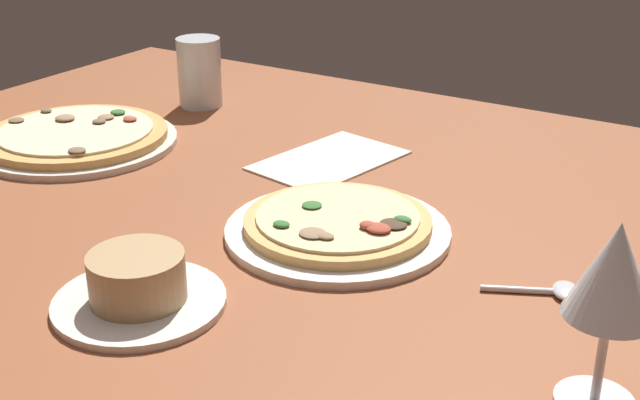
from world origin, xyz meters
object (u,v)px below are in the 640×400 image
water_glass (200,77)px  spoon (554,291)px  ramekin_on_saucer (138,286)px  paper_menu (329,160)px  wine_glass_far (614,277)px  pizza_main (338,226)px  pizza_side (77,137)px

water_glass → spoon: water_glass is taller
ramekin_on_saucer → spoon: 41.65cm
water_glass → paper_menu: water_glass is taller
wine_glass_far → water_glass: bearing=-30.6°
water_glass → spoon: (-71.32, 31.44, -4.58)cm
pizza_main → pizza_side: (48.75, -5.89, 0.04)cm
pizza_side → spoon: 74.63cm
wine_glass_far → spoon: (8.36, -15.67, -11.27)cm
pizza_main → paper_menu: (13.32, -19.98, -1.02)cm
spoon → ramekin_on_saucer: bearing=34.9°
pizza_main → paper_menu: bearing=-56.3°
spoon → water_glass: bearing=-23.8°
pizza_side → spoon: (-74.38, 6.11, -0.75)cm
pizza_side → paper_menu: (-35.43, -14.09, -1.06)cm
water_glass → paper_menu: size_ratio=0.55×
pizza_main → water_glass: size_ratio=2.27×
pizza_main → wine_glass_far: size_ratio=1.60×
water_glass → paper_menu: (-32.37, 11.25, -4.88)cm
ramekin_on_saucer → spoon: (-34.14, -23.79, -1.78)cm
ramekin_on_saucer → paper_menu: ramekin_on_saucer is taller
pizza_side → paper_menu: 38.15cm
pizza_main → ramekin_on_saucer: 25.49cm
pizza_side → ramekin_on_saucer: size_ratio=1.73×
pizza_main → paper_menu: pizza_main is taller
water_glass → paper_menu: 34.61cm
pizza_main → water_glass: 55.47cm
pizza_main → paper_menu: 24.03cm
pizza_side → wine_glass_far: 86.20cm
wine_glass_far → spoon: size_ratio=1.64×
ramekin_on_saucer → wine_glass_far: 44.30cm
pizza_main → pizza_side: size_ratio=0.89×
ramekin_on_saucer → paper_menu: bearing=-83.8°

